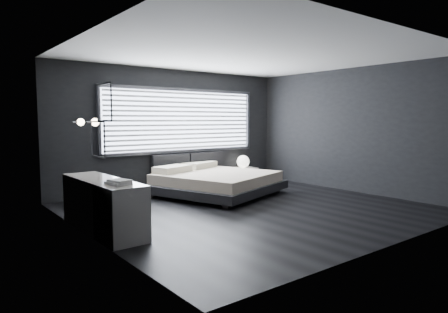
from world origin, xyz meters
TOP-DOWN VIEW (x-y plane):
  - room at (0.00, 0.00)m, footprint 6.04×6.00m
  - window at (0.20, 2.70)m, footprint 4.14×0.09m
  - headboard at (0.31, 2.64)m, footprint 1.96×0.16m
  - sconce_near at (-2.88, 0.05)m, footprint 0.18×0.11m
  - sconce_far at (-2.88, 0.65)m, footprint 0.18×0.11m
  - wall_art_upper at (-2.98, -0.55)m, footprint 0.01×0.48m
  - wall_art_lower at (-2.98, -0.30)m, footprint 0.01×0.48m
  - bed at (0.30, 1.54)m, footprint 3.01×2.94m
  - nightstand at (1.83, 2.44)m, footprint 0.67×0.56m
  - orb_lamp at (1.83, 2.41)m, footprint 0.32×0.32m
  - dresser at (-2.74, 0.21)m, footprint 0.59×1.94m
  - book_stack at (-2.73, -0.37)m, footprint 0.30×0.36m

SIDE VIEW (x-z plane):
  - nightstand at x=1.83m, z-range 0.00..0.39m
  - bed at x=0.30m, z-range -0.02..0.60m
  - dresser at x=-2.74m, z-range 0.00..0.77m
  - orb_lamp at x=1.83m, z-range 0.39..0.71m
  - headboard at x=0.31m, z-range 0.31..0.83m
  - book_stack at x=-2.73m, z-range 0.77..0.83m
  - wall_art_lower at x=-2.98m, z-range 1.14..1.62m
  - room at x=0.00m, z-range 0.00..2.80m
  - sconce_near at x=-2.88m, z-range 1.55..1.66m
  - sconce_far at x=-2.88m, z-range 1.55..1.66m
  - window at x=0.20m, z-range 0.85..2.37m
  - wall_art_upper at x=-2.98m, z-range 1.61..2.09m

